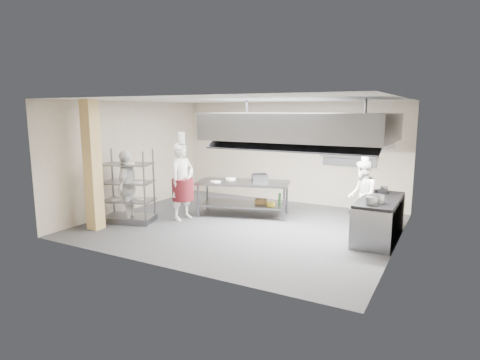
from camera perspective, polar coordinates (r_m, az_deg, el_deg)
The scene contains 23 objects.
floor at distance 9.82m, azimuth 0.35°, elevation -6.45°, with size 7.00×7.00×0.00m, color #38383A.
ceiling at distance 9.42m, azimuth 0.36°, elevation 11.34°, with size 7.00×7.00×0.00m, color silver.
wall_back at distance 12.21m, azimuth 7.03°, elevation 3.89°, with size 7.00×7.00×0.00m, color #B5A690.
wall_left at distance 11.56m, azimuth -15.15°, elevation 3.29°, with size 6.00×6.00×0.00m, color #B5A690.
wall_right at distance 8.45m, azimuth 21.77°, elevation 0.60°, with size 6.00×6.00×0.00m, color #B5A690.
column at distance 9.83m, azimuth -20.23°, elevation 1.91°, with size 0.30×0.30×3.00m, color tan.
exhaust_hood at distance 9.26m, azimuth 8.72°, elevation 7.54°, with size 4.00×2.50×0.60m, color gray.
hood_strip_a at distance 9.62m, azimuth 3.60°, elevation 5.81°, with size 1.60×0.12×0.04m, color white.
hood_strip_b at distance 9.01m, azimuth 14.07°, elevation 5.26°, with size 1.60×0.12×0.04m, color white.
wall_shelf at distance 11.52m, azimuth 15.10°, elevation 3.27°, with size 1.50×0.28×0.04m, color gray.
island at distance 10.64m, azimuth 0.48°, elevation -2.63°, with size 2.40×1.00×0.91m, color gray, non-canonical shape.
island_worktop at distance 10.56m, azimuth 0.48°, elevation -0.37°, with size 2.40×1.00×0.06m, color gray.
island_undershelf at distance 10.67m, azimuth 0.48°, elevation -3.44°, with size 2.20×0.90×0.04m, color slate.
pass_rack at distance 10.29m, azimuth -15.64°, elevation -0.87°, with size 1.21×0.70×1.81m, color slate, non-canonical shape.
cooking_range at distance 9.21m, azimuth 19.12°, elevation -5.39°, with size 0.80×2.00×0.84m, color slate.
range_top at distance 9.11m, azimuth 19.28°, elevation -2.66°, with size 0.78×1.96×0.06m, color black.
chef_head at distance 10.26m, azimuth -8.18°, elevation -0.22°, with size 0.71×0.47×1.96m, color white.
chef_line at distance 9.70m, azimuth 16.97°, elevation -2.08°, with size 0.80×0.62×1.64m, color white.
chef_plating at distance 10.21m, azimuth -15.77°, elevation -0.94°, with size 1.06×0.44×1.82m, color silver.
griddle at distance 10.48m, azimuth 2.82°, elevation 0.25°, with size 0.40×0.31×0.19m, color slate.
wicker_basket at distance 10.62m, azimuth 2.97°, elevation -3.05°, with size 0.29×0.20×0.13m, color brown.
stockpot at distance 8.63m, azimuth 19.01°, elevation -2.54°, with size 0.25×0.25×0.17m, color slate.
plate_stack at distance 10.35m, azimuth -15.55°, elevation -2.63°, with size 0.28×0.28×0.05m, color white.
Camera 1 is at (4.45, -8.30, 2.76)m, focal length 30.00 mm.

